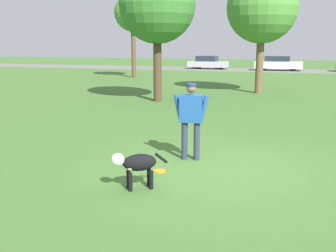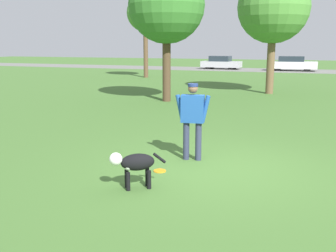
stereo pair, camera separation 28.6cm
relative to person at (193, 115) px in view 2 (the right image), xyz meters
name	(u,v)px [view 2 (the right image)]	position (x,y,z in m)	size (l,w,h in m)	color
ground_plane	(218,169)	(0.66, -0.41, -0.96)	(120.00, 120.00, 0.00)	#426B2D
far_road_strip	(301,71)	(0.66, 31.22, -0.95)	(120.00, 6.00, 0.01)	slate
person	(193,115)	(0.00, 0.00, 0.00)	(0.74, 0.28, 1.61)	#2D334C
dog	(134,163)	(-0.39, -1.98, -0.52)	(0.86, 0.67, 0.64)	black
frisbee	(160,171)	(-0.34, -0.98, -0.95)	(0.24, 0.24, 0.02)	orange
tree_far_left	(145,14)	(-9.81, 19.26, 3.65)	(2.69, 2.69, 6.01)	brown
tree_mid_center	(274,8)	(0.05, 12.39, 3.17)	(3.43, 3.43, 5.87)	brown
tree_near_left	(167,6)	(-3.73, 8.01, 3.01)	(3.16, 3.16, 5.58)	#4C3826
parked_car_silver	(221,63)	(-7.07, 31.46, -0.32)	(3.93, 1.83, 1.31)	#B7B7BC
parked_car_white	(292,64)	(-0.18, 31.02, -0.28)	(4.39, 1.81, 1.36)	white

